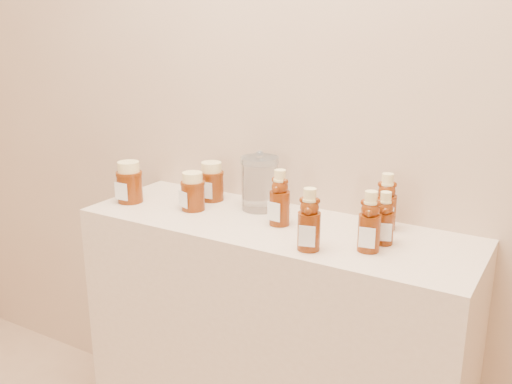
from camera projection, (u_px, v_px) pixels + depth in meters
The scene contains 11 objects.
wall_back at pixel (307, 65), 1.73m from camera, with size 3.50×0.02×2.70m, color tan.
display_table at pixel (272, 356), 1.83m from camera, with size 1.20×0.40×0.90m, color beige.
bear_bottle_back_left at pixel (280, 194), 1.66m from camera, with size 0.06×0.06×0.19m, color #551D06, non-canonical shape.
bear_bottle_back_mid at pixel (386, 198), 1.63m from camera, with size 0.06×0.06×0.19m, color #551D06, non-canonical shape.
bear_bottle_back_right at pixel (385, 215), 1.52m from camera, with size 0.06×0.06×0.16m, color #551D06, non-canonical shape.
bear_bottle_front_left at pixel (309, 215), 1.48m from camera, with size 0.06×0.06×0.19m, color #551D06, non-canonical shape.
bear_bottle_front_right at pixel (370, 218), 1.47m from camera, with size 0.06×0.06×0.18m, color #551D06, non-canonical shape.
honey_jar_left at pixel (129, 182), 1.89m from camera, with size 0.09×0.09×0.14m, color #551D06, non-canonical shape.
honey_jar_back at pixel (212, 181), 1.91m from camera, with size 0.08×0.08×0.13m, color #551D06, non-canonical shape.
honey_jar_front at pixel (193, 191), 1.81m from camera, with size 0.08×0.08×0.12m, color #551D06, non-canonical shape.
glass_canister at pixel (260, 181), 1.80m from camera, with size 0.12×0.12×0.19m, color white, non-canonical shape.
Camera 1 is at (0.77, 0.15, 1.48)m, focal length 40.00 mm.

